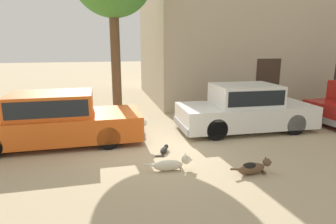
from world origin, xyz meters
TOP-DOWN VIEW (x-y plane):
  - ground_plane at (0.00, 0.00)m, footprint 80.00×80.00m
  - parked_sedan_nearest at (-2.51, 0.92)m, footprint 4.80×1.84m
  - parked_sedan_second at (3.18, 0.97)m, footprint 4.37×1.84m
  - apartment_block at (7.55, 6.98)m, footprint 12.82×6.55m
  - stray_dog_spotted at (0.22, -1.49)m, footprint 1.08×0.25m
  - stray_dog_tan at (1.83, -2.06)m, footprint 0.99×0.23m
  - stray_cat at (0.25, -0.43)m, footprint 0.43×0.50m

SIDE VIEW (x-z plane):
  - ground_plane at x=0.00m, z-range 0.00..0.00m
  - stray_cat at x=0.25m, z-range -0.01..0.16m
  - stray_dog_spotted at x=0.22m, z-range -0.04..0.33m
  - stray_dog_tan at x=1.83m, z-range -0.02..0.33m
  - parked_sedan_nearest at x=-2.51m, z-range -0.01..1.41m
  - parked_sedan_second at x=3.18m, z-range -0.01..1.45m
  - apartment_block at x=7.55m, z-range 0.00..9.05m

